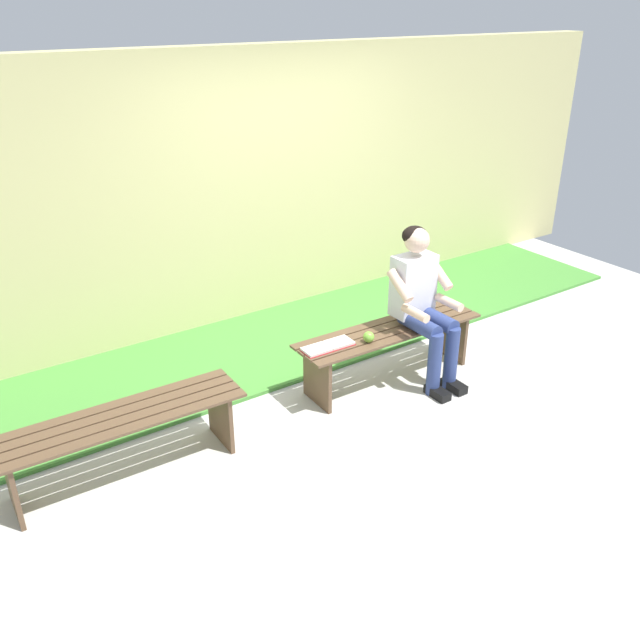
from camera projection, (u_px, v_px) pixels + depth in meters
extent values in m
cube|color=beige|center=(351.00, 497.00, 4.27)|extent=(10.00, 7.00, 0.04)
cube|color=#478C38|center=(208.00, 360.00, 5.82)|extent=(9.00, 1.50, 0.03)
cube|color=#D1C684|center=(224.00, 192.00, 6.14)|extent=(9.50, 0.24, 2.50)
cube|color=brown|center=(378.00, 323.00, 5.49)|extent=(1.62, 0.12, 0.02)
cube|color=brown|center=(385.00, 328.00, 5.41)|extent=(1.62, 0.12, 0.02)
cube|color=brown|center=(394.00, 333.00, 5.33)|extent=(1.62, 0.12, 0.02)
cube|color=brown|center=(402.00, 338.00, 5.25)|extent=(1.62, 0.12, 0.02)
cube|color=brown|center=(451.00, 334.00, 5.81)|extent=(0.04, 0.36, 0.44)
cube|color=brown|center=(317.00, 379.00, 5.13)|extent=(0.04, 0.36, 0.44)
cube|color=brown|center=(112.00, 406.00, 4.37)|extent=(1.62, 0.12, 0.02)
cube|color=brown|center=(117.00, 414.00, 4.29)|extent=(1.62, 0.12, 0.02)
cube|color=brown|center=(122.00, 422.00, 4.21)|extent=(1.62, 0.12, 0.02)
cube|color=brown|center=(127.00, 430.00, 4.13)|extent=(1.62, 0.12, 0.02)
cube|color=brown|center=(220.00, 415.00, 4.69)|extent=(0.04, 0.36, 0.44)
cube|color=brown|center=(11.00, 485.00, 4.02)|extent=(0.04, 0.36, 0.44)
cube|color=silver|center=(413.00, 285.00, 5.37)|extent=(0.34, 0.20, 0.50)
sphere|color=beige|center=(417.00, 240.00, 5.19)|extent=(0.20, 0.20, 0.20)
ellipsoid|color=black|center=(415.00, 235.00, 5.20)|extent=(0.20, 0.19, 0.15)
cylinder|color=navy|center=(436.00, 319.00, 5.37)|extent=(0.13, 0.40, 0.13)
cylinder|color=navy|center=(419.00, 325.00, 5.28)|extent=(0.13, 0.40, 0.13)
cylinder|color=navy|center=(451.00, 358.00, 5.34)|extent=(0.11, 0.11, 0.53)
cube|color=black|center=(454.00, 386.00, 5.39)|extent=(0.10, 0.22, 0.07)
cylinder|color=navy|center=(434.00, 364.00, 5.25)|extent=(0.11, 0.11, 0.53)
cube|color=black|center=(437.00, 393.00, 5.30)|extent=(0.10, 0.22, 0.07)
cylinder|color=beige|center=(440.00, 274.00, 5.38)|extent=(0.08, 0.28, 0.23)
cylinder|color=beige|center=(449.00, 302.00, 5.32)|extent=(0.07, 0.26, 0.07)
cylinder|color=beige|center=(400.00, 286.00, 5.17)|extent=(0.08, 0.28, 0.23)
cylinder|color=beige|center=(415.00, 313.00, 5.14)|extent=(0.07, 0.26, 0.07)
sphere|color=#72B738|center=(369.00, 337.00, 5.15)|extent=(0.09, 0.09, 0.09)
cube|color=white|center=(339.00, 343.00, 5.13)|extent=(0.20, 0.15, 0.02)
cube|color=white|center=(317.00, 350.00, 5.03)|extent=(0.20, 0.15, 0.02)
cube|color=red|center=(328.00, 347.00, 5.08)|extent=(0.42, 0.17, 0.01)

